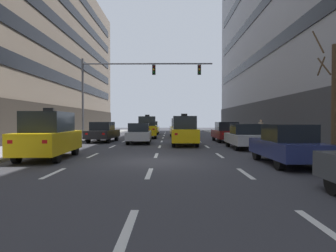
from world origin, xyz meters
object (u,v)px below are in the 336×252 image
Objects in this scene: car_parked_2 at (244,136)px; street_tree_0 at (334,97)px; car_driving_4 at (103,132)px; car_driving_6 at (139,133)px; taxi_driving_3 at (147,127)px; taxi_driving_1 at (49,136)px; taxi_driving_0 at (184,131)px; taxi_driving_5 at (179,128)px; car_parked_1 at (287,145)px; car_parked_3 at (226,132)px; pedestrian_0 at (261,127)px; traffic_signal_0 at (128,80)px; taxi_driving_2 at (151,128)px.

street_tree_0 is (2.50, -5.52, 2.05)m from car_parked_2.
car_driving_4 is 11.74m from car_parked_2.
car_parked_2 is (7.07, -4.18, -0.01)m from car_driving_6.
taxi_driving_3 is 1.08× the size of car_driving_6.
car_driving_4 is at bearing 154.03° from car_driving_6.
car_driving_6 is (3.20, 9.16, -0.30)m from taxi_driving_1.
taxi_driving_0 reaches higher than car_driving_4.
taxi_driving_3 reaches higher than taxi_driving_5.
taxi_driving_3 is 13.16m from car_parked_2.
car_parked_1 is 0.98× the size of car_parked_3.
car_driving_6 is 8.21m from car_parked_2.
taxi_driving_1 is 2.64× the size of pedestrian_0.
pedestrian_0 is at bearing 44.12° from taxi_driving_1.
taxi_driving_0 is 0.99× the size of car_parked_1.
taxi_driving_5 is 8.81m from traffic_signal_0.
street_tree_0 is (9.57, -9.70, 2.05)m from car_driving_6.
pedestrian_0 is (10.71, -2.56, 0.06)m from taxi_driving_3.
car_driving_6 is at bearing 149.37° from car_parked_2.
car_parked_3 is (3.74, -7.08, -0.19)m from taxi_driving_5.
car_driving_6 is (-3.40, 1.93, -0.26)m from taxi_driving_0.
taxi_driving_0 is at bearing 47.63° from taxi_driving_1.
car_parked_2 is (3.74, -12.98, -0.23)m from taxi_driving_5.
traffic_signal_0 is 6.51× the size of pedestrian_0.
taxi_driving_3 is 0.79× the size of street_tree_0.
taxi_driving_1 is at bearing -90.12° from car_driving_4.
car_driving_4 is at bearing 129.57° from car_parked_1.
car_parked_1 is 0.39× the size of traffic_signal_0.
street_tree_0 reaches higher than taxi_driving_3.
taxi_driving_5 is 0.38× the size of traffic_signal_0.
car_driving_6 is 0.98× the size of car_parked_1.
pedestrian_0 is at bearing 85.02° from street_tree_0.
taxi_driving_5 is 1.01× the size of car_parked_2.
taxi_driving_1 is at bearing -109.98° from taxi_driving_5.
taxi_driving_5 is at bearing -60.00° from taxi_driving_2.
taxi_driving_1 is 9.71m from car_driving_6.
car_parked_1 is at bearing -68.63° from taxi_driving_3.
taxi_driving_2 is 1.01× the size of car_parked_3.
taxi_driving_1 is 10.71m from car_driving_4.
car_driving_6 is at bearing -25.97° from car_driving_4.
car_parked_3 is at bearing 46.65° from taxi_driving_1.
pedestrian_0 reaches higher than car_driving_4.
street_tree_0 reaches higher than car_driving_4.
taxi_driving_3 is (3.29, 16.14, 0.01)m from taxi_driving_1.
street_tree_0 reaches higher than car_driving_6.
taxi_driving_5 is at bearing 106.08° from car_parked_2.
traffic_signal_0 is (1.91, 1.03, 4.41)m from car_driving_4.
taxi_driving_0 is 0.95× the size of taxi_driving_1.
taxi_driving_5 is (6.53, 17.96, -0.08)m from taxi_driving_1.
car_parked_2 is at bearing -39.04° from traffic_signal_0.
taxi_driving_1 is at bearing -109.26° from car_driving_6.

